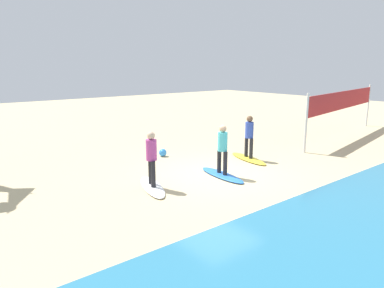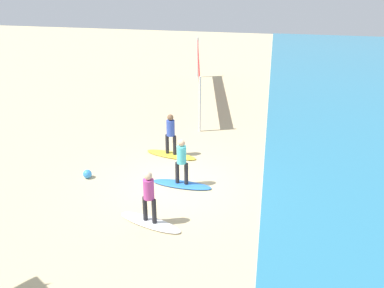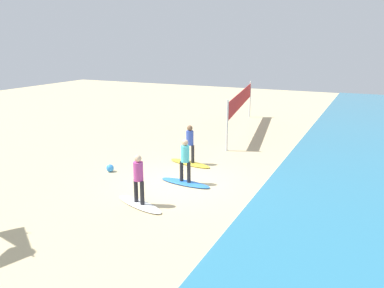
% 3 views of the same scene
% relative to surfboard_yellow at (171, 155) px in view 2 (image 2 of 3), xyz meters
% --- Properties ---
extents(ground_plane, '(60.00, 60.00, 0.00)m').
position_rel_surfboard_yellow_xyz_m(ground_plane, '(2.26, 0.63, -0.04)').
color(ground_plane, '#CCB789').
extents(surfboard_yellow, '(1.00, 2.17, 0.09)m').
position_rel_surfboard_yellow_xyz_m(surfboard_yellow, '(0.00, 0.00, 0.00)').
color(surfboard_yellow, yellow).
rests_on(surfboard_yellow, ground).
extents(surfer_yellow, '(0.32, 0.45, 1.64)m').
position_rel_surfboard_yellow_xyz_m(surfer_yellow, '(0.00, 0.00, 0.99)').
color(surfer_yellow, '#232328').
rests_on(surfer_yellow, surfboard_yellow).
extents(surfboard_blue, '(0.76, 2.14, 0.09)m').
position_rel_surfboard_yellow_xyz_m(surfboard_blue, '(2.27, 0.89, 0.00)').
color(surfboard_blue, blue).
rests_on(surfboard_blue, ground).
extents(surfer_blue, '(0.32, 0.46, 1.64)m').
position_rel_surfboard_yellow_xyz_m(surfer_blue, '(2.27, 0.89, 0.99)').
color(surfer_blue, '#232328').
rests_on(surfer_blue, surfboard_blue).
extents(surfboard_white, '(1.22, 2.17, 0.09)m').
position_rel_surfboard_yellow_xyz_m(surfboard_white, '(4.71, 0.41, 0.00)').
color(surfboard_white, white).
rests_on(surfboard_white, ground).
extents(surfer_white, '(0.32, 0.44, 1.64)m').
position_rel_surfboard_yellow_xyz_m(surfer_white, '(4.71, 0.41, 0.99)').
color(surfer_white, '#232328').
rests_on(surfer_white, surfboard_white).
extents(volleyball_net, '(8.96, 1.68, 2.50)m').
position_rel_surfboard_yellow_xyz_m(volleyball_net, '(-7.14, -0.08, 1.74)').
color(volleyball_net, silver).
rests_on(volleyball_net, ground).
extents(beach_ball, '(0.31, 0.31, 0.31)m').
position_rel_surfboard_yellow_xyz_m(beach_ball, '(2.32, -2.53, 0.11)').
color(beach_ball, '#338CE5').
rests_on(beach_ball, ground).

